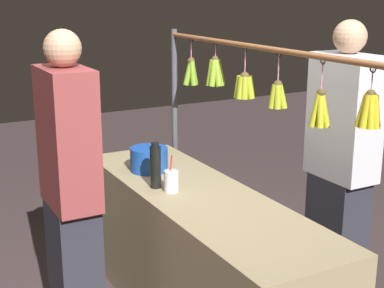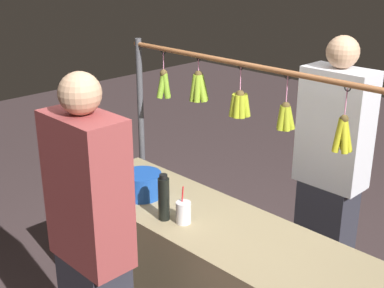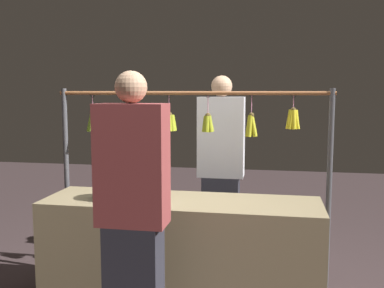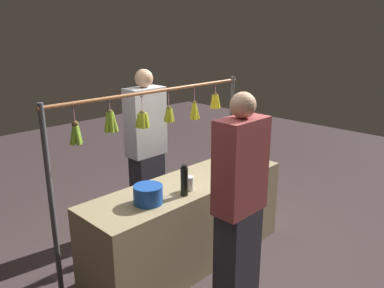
% 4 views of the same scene
% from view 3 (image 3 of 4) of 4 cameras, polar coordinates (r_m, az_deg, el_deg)
% --- Properties ---
extents(market_counter, '(2.09, 0.61, 0.82)m').
position_cam_3_polar(market_counter, '(3.48, -1.40, -13.75)').
color(market_counter, tan).
rests_on(market_counter, ground).
extents(display_rack, '(2.30, 0.13, 1.66)m').
position_cam_3_polar(display_rack, '(3.69, -0.66, 0.26)').
color(display_rack, '#4C4C51').
rests_on(display_rack, ground).
extents(water_bottle, '(0.06, 0.06, 0.27)m').
position_cam_3_polar(water_bottle, '(3.22, -5.94, -5.50)').
color(water_bottle, black).
rests_on(water_bottle, market_counter).
extents(blue_bucket, '(0.24, 0.24, 0.15)m').
position_cam_3_polar(blue_bucket, '(3.42, -10.50, -5.78)').
color(blue_bucket, '#1A49A7').
rests_on(blue_bucket, market_counter).
extents(drink_cup, '(0.08, 0.08, 0.21)m').
position_cam_3_polar(drink_cup, '(3.25, -3.89, -6.56)').
color(drink_cup, silver).
rests_on(drink_cup, market_counter).
extents(vendor_person, '(0.42, 0.23, 1.77)m').
position_cam_3_polar(vendor_person, '(4.14, 3.75, -3.70)').
color(vendor_person, '#2D2D38').
rests_on(vendor_person, ground).
extents(customer_person, '(0.42, 0.23, 1.75)m').
position_cam_3_polar(customer_person, '(2.73, -7.59, -9.53)').
color(customer_person, '#2D2D38').
rests_on(customer_person, ground).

